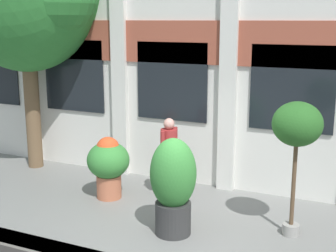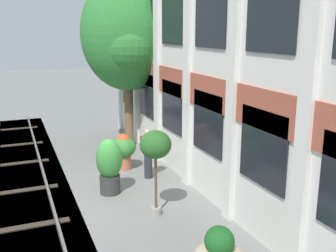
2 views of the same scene
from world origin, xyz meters
TOP-DOWN VIEW (x-y plane):
  - ground_plane at (0.00, 0.00)m, footprint 80.00×80.00m
  - apartment_facade at (0.00, 2.76)m, footprint 15.80×0.64m
  - rail_tracks at (-0.00, -2.42)m, footprint 23.44×2.80m
  - broadleaf_tree at (-4.77, 2.03)m, footprint 3.86×3.67m
  - potted_plant_wide_bowl at (4.40, 1.19)m, footprint 1.06×1.06m
  - potted_plant_stone_basin at (-0.14, 0.04)m, footprint 0.78×0.78m
  - potted_plant_ribbed_drum at (-2.01, 1.00)m, footprint 0.86×0.86m
  - potted_plant_low_pan at (1.69, 0.81)m, footprint 0.81×0.81m
  - resident_by_doorway at (-0.89, 1.51)m, footprint 0.34×0.52m

SIDE VIEW (x-z plane):
  - rail_tracks at x=0.00m, z-range -0.35..0.08m
  - ground_plane at x=0.00m, z-range 0.00..0.00m
  - potted_plant_wide_bowl at x=4.40m, z-range -0.11..0.79m
  - potted_plant_ribbed_drum at x=-2.01m, z-range 0.11..1.38m
  - resident_by_doorway at x=-0.89m, z-range 0.06..1.72m
  - potted_plant_stone_basin at x=-0.14m, z-range 0.06..1.74m
  - potted_plant_low_pan at x=1.69m, z-range 0.71..3.01m
  - apartment_facade at x=0.00m, z-range -0.01..7.74m
  - broadleaf_tree at x=-4.77m, z-range 1.07..7.94m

